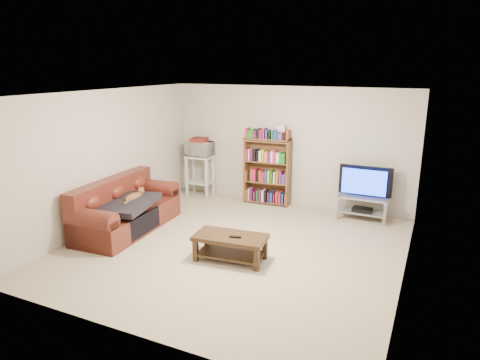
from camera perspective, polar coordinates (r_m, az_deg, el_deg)
The scene contains 19 objects.
floor at distance 6.86m, azimuth -0.67°, elevation -8.99°, with size 5.00×5.00×0.00m, color beige.
ceiling at distance 6.27m, azimuth -0.74°, elevation 11.46°, with size 5.00×5.00×0.00m, color white.
wall_back at distance 8.73m, azimuth 6.47°, elevation 4.46°, with size 5.00×5.00×0.00m, color beige.
wall_front at distance 4.45m, azimuth -14.92°, elevation -6.51°, with size 5.00×5.00×0.00m, color beige.
wall_left at distance 7.85m, azimuth -17.39°, elevation 2.66°, with size 5.00×5.00×0.00m, color beige.
wall_right at distance 5.86m, azimuth 21.90°, elevation -1.85°, with size 5.00×5.00×0.00m, color beige.
sofa at distance 7.75m, azimuth -15.20°, elevation -4.13°, with size 1.03×2.14×0.89m.
blanket at distance 7.47m, azimuth -14.83°, elevation -3.10°, with size 0.81×1.04×0.10m, color black.
cat at distance 7.60m, azimuth -14.03°, elevation -2.27°, with size 0.23×0.57×0.17m, color brown, non-canonical shape.
coffee_table at distance 6.35m, azimuth -1.29°, elevation -8.39°, with size 1.11×0.63×0.39m.
remote at distance 6.23m, azimuth -0.62°, elevation -7.59°, with size 0.17×0.05×0.02m, color black.
tv_stand at distance 8.26m, azimuth 16.06°, elevation -3.06°, with size 0.90×0.41×0.45m.
television at distance 8.14m, azimuth 16.27°, elevation -0.25°, with size 0.97×0.13×0.56m, color black.
dvd_player at distance 8.29m, azimuth 16.00°, elevation -3.83°, with size 0.36×0.25×0.06m, color black.
bookshelf at distance 8.77m, azimuth 3.66°, elevation 1.29°, with size 0.97×0.35×1.37m.
shelf_clutter at distance 8.60m, azimuth 4.39°, elevation 6.23°, with size 0.70×0.25×0.28m.
microwave_stand at distance 9.36m, azimuth -5.37°, elevation 1.30°, with size 0.58×0.44×0.90m.
microwave at distance 9.26m, azimuth -5.44°, elevation 4.16°, with size 0.55×0.38×0.31m, color silver.
game_boxes at distance 9.23m, azimuth -5.47°, elevation 5.25°, with size 0.33×0.29×0.05m, color maroon.
Camera 1 is at (2.72, -5.63, 2.80)m, focal length 32.00 mm.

